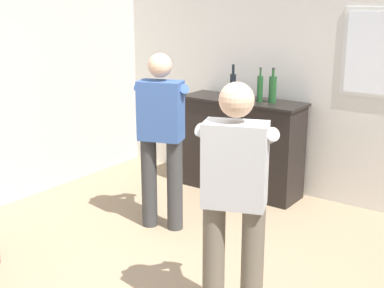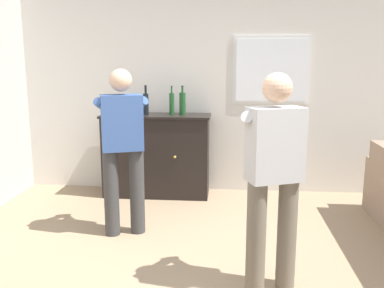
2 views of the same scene
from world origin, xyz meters
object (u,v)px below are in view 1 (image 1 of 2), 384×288
sideboard_cabinet (242,146)px  bottle_liquor_amber (273,89)px  bottle_wine_green (260,88)px  bottle_spirits_clear (233,85)px  person_standing_left (162,133)px  person_standing_right (235,197)px

sideboard_cabinet → bottle_liquor_amber: (0.34, 0.03, 0.68)m
bottle_wine_green → bottle_spirits_clear: (-0.33, -0.01, 0.00)m
person_standing_left → person_standing_right: 1.70m
sideboard_cabinet → bottle_liquor_amber: bottle_liquor_amber is taller
bottle_wine_green → person_standing_right: person_standing_right is taller
sideboard_cabinet → person_standing_right: person_standing_right is taller
bottle_liquor_amber → bottle_spirits_clear: 0.47m
bottle_liquor_amber → person_standing_left: (-0.46, -1.31, -0.28)m
person_standing_left → sideboard_cabinet: bearing=84.7°
bottle_spirits_clear → person_standing_left: size_ratio=0.22×
bottle_wine_green → person_standing_right: (1.06, -2.25, -0.28)m
sideboard_cabinet → bottle_wine_green: bearing=-0.9°
bottle_liquor_amber → bottle_spirits_clear: bearing=-174.4°
person_standing_left → bottle_wine_green: bearing=75.6°
sideboard_cabinet → bottle_liquor_amber: bearing=4.9°
sideboard_cabinet → bottle_liquor_amber: size_ratio=3.78×
bottle_wine_green → bottle_spirits_clear: bottle_spirits_clear is taller
bottle_liquor_amber → person_standing_left: size_ratio=0.22×
sideboard_cabinet → person_standing_left: (-0.12, -1.28, 0.40)m
bottle_liquor_amber → bottle_spirits_clear: (-0.46, -0.05, 0.00)m
sideboard_cabinet → bottle_spirits_clear: size_ratio=3.72×
bottle_liquor_amber → person_standing_right: size_ratio=0.22×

